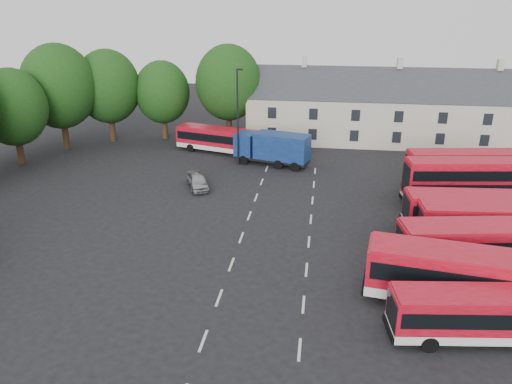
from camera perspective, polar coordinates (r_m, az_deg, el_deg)
ground at (r=35.36m, az=-2.24°, el=-6.68°), size 140.00×140.00×0.00m
lane_markings at (r=36.81m, az=2.16°, el=-5.47°), size 5.15×33.80×0.01m
treeline at (r=57.43m, az=-19.91°, el=10.20°), size 29.92×32.59×12.01m
terrace_houses at (r=62.57m, az=15.60°, el=8.88°), size 35.70×7.13×10.06m
bus_row_a at (r=28.67m, az=25.11°, el=-12.33°), size 10.13×3.42×2.81m
bus_row_b at (r=30.87m, az=24.11°, el=-8.81°), size 12.52×4.56×3.46m
bus_row_c at (r=35.26m, az=25.49°, el=-5.33°), size 12.18×4.62×3.36m
bus_row_d at (r=38.93m, az=26.19°, el=-3.13°), size 11.47×3.33×3.20m
bus_row_e at (r=40.63m, az=24.45°, el=-1.87°), size 11.37×3.39×3.17m
bus_dd_south at (r=45.25m, az=22.83°, el=1.27°), size 10.24×3.60×4.11m
bus_dd_north at (r=47.91m, az=22.53°, el=2.32°), size 10.05×3.65×4.03m
bus_north at (r=56.89m, az=-4.21°, el=6.16°), size 10.28×4.98×2.84m
box_truck at (r=52.46m, az=1.95°, el=5.14°), size 8.22×4.44×3.43m
silver_car at (r=46.59m, az=-6.71°, el=1.28°), size 3.23×4.46×1.41m
lamppost at (r=51.65m, az=-2.08°, el=8.80°), size 0.70×0.40×10.03m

